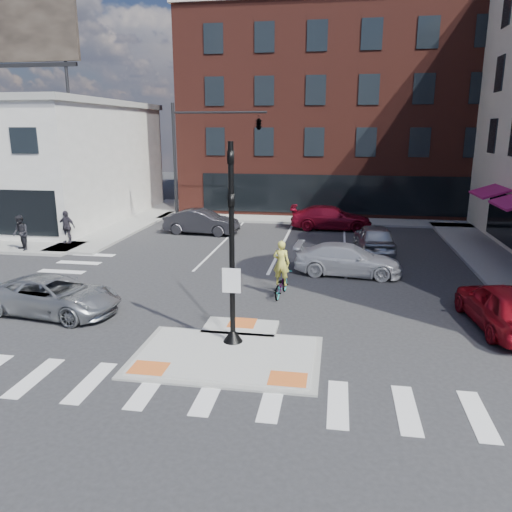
% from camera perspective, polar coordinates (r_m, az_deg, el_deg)
% --- Properties ---
extents(ground, '(120.00, 120.00, 0.00)m').
position_cam_1_polar(ground, '(15.21, -2.96, -10.71)').
color(ground, '#28282B').
rests_on(ground, ground).
extents(refuge_island, '(5.40, 4.65, 0.13)m').
position_cam_1_polar(refuge_island, '(14.96, -3.17, -10.95)').
color(refuge_island, gray).
rests_on(refuge_island, ground).
extents(sidewalk_nw, '(23.50, 20.50, 0.15)m').
position_cam_1_polar(sidewalk_nw, '(35.44, -24.77, 2.71)').
color(sidewalk_nw, gray).
rests_on(sidewalk_nw, ground).
extents(sidewalk_e, '(3.00, 24.00, 0.15)m').
position_cam_1_polar(sidewalk_e, '(25.52, 26.81, -1.65)').
color(sidewalk_e, gray).
rests_on(sidewalk_e, ground).
extents(sidewalk_n, '(26.00, 3.00, 0.15)m').
position_cam_1_polar(sidewalk_n, '(36.01, 9.22, 4.02)').
color(sidewalk_n, gray).
rests_on(sidewalk_n, ground).
extents(building_n, '(24.40, 18.40, 15.50)m').
position_cam_1_polar(building_n, '(45.45, 9.71, 15.91)').
color(building_n, '#4E1F18').
rests_on(building_n, ground).
extents(building_far_left, '(10.00, 12.00, 10.00)m').
position_cam_1_polar(building_far_left, '(65.83, 3.31, 13.12)').
color(building_far_left, slate).
rests_on(building_far_left, ground).
extents(building_far_right, '(12.00, 12.00, 12.00)m').
position_cam_1_polar(building_far_right, '(67.71, 14.84, 13.56)').
color(building_far_right, brown).
rests_on(building_far_right, ground).
extents(signal_pole, '(0.60, 0.60, 5.98)m').
position_cam_1_polar(signal_pole, '(14.74, -2.75, -1.74)').
color(signal_pole, black).
rests_on(signal_pole, refuge_island).
extents(mast_arm_signal, '(6.10, 2.24, 8.00)m').
position_cam_1_polar(mast_arm_signal, '(32.10, -2.36, 13.96)').
color(mast_arm_signal, black).
rests_on(mast_arm_signal, ground).
extents(silver_suv, '(5.07, 2.85, 1.34)m').
position_cam_1_polar(silver_suv, '(19.21, -22.08, -4.21)').
color(silver_suv, '#9EA1A5').
rests_on(silver_suv, ground).
extents(red_sedan, '(2.39, 4.81, 1.58)m').
position_cam_1_polar(red_sedan, '(18.33, 26.40, -5.15)').
color(red_sedan, maroon).
rests_on(red_sedan, ground).
extents(white_pickup, '(4.93, 2.29, 1.39)m').
position_cam_1_polar(white_pickup, '(22.89, 10.45, -0.40)').
color(white_pickup, white).
rests_on(white_pickup, ground).
extents(bg_car_dark, '(4.74, 1.95, 1.53)m').
position_cam_1_polar(bg_car_dark, '(31.47, -6.24, 3.91)').
color(bg_car_dark, '#242429').
rests_on(bg_car_dark, ground).
extents(bg_car_silver, '(2.19, 4.74, 1.57)m').
position_cam_1_polar(bg_car_silver, '(27.19, 13.36, 1.99)').
color(bg_car_silver, '#AEB1B5').
rests_on(bg_car_silver, ground).
extents(bg_car_red, '(5.32, 2.29, 1.53)m').
position_cam_1_polar(bg_car_red, '(33.07, 8.56, 4.34)').
color(bg_car_red, maroon).
rests_on(bg_car_red, ground).
extents(cyclist, '(0.84, 1.85, 2.24)m').
position_cam_1_polar(cyclist, '(19.63, 2.88, -2.48)').
color(cyclist, '#3F3F44').
rests_on(cyclist, ground).
extents(pedestrian_a, '(1.15, 1.12, 1.87)m').
position_cam_1_polar(pedestrian_a, '(29.15, -25.31, 2.40)').
color(pedestrian_a, black).
rests_on(pedestrian_a, sidewalk_nw).
extents(pedestrian_b, '(1.12, 0.57, 1.84)m').
position_cam_1_polar(pedestrian_b, '(30.02, -20.85, 3.13)').
color(pedestrian_b, '#2D2932').
rests_on(pedestrian_b, sidewalk_nw).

